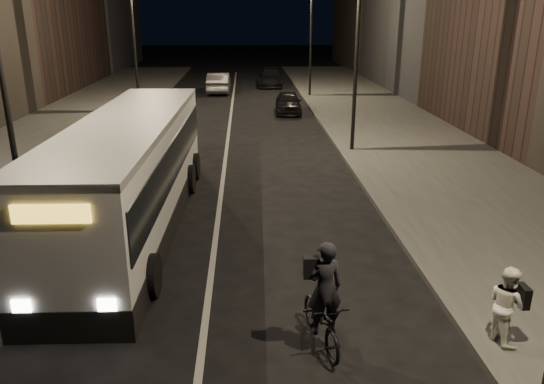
{
  "coord_description": "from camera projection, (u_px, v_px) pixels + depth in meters",
  "views": [
    {
      "loc": [
        0.89,
        -10.72,
        6.0
      ],
      "look_at": [
        1.55,
        2.38,
        1.5
      ],
      "focal_mm": 35.0,
      "sensor_mm": 36.0,
      "label": 1
    }
  ],
  "objects": [
    {
      "name": "sidewalk_right",
      "position": [
        403.0,
        140.0,
        25.64
      ],
      "size": [
        7.0,
        70.0,
        0.16
      ],
      "primitive_type": "cube",
      "color": "#3B3B38",
      "rests_on": "ground"
    },
    {
      "name": "car_far",
      "position": [
        271.0,
        77.0,
        44.29
      ],
      "size": [
        2.24,
        5.01,
        1.43
      ],
      "primitive_type": "imported",
      "rotation": [
        0.0,
        0.0,
        -0.05
      ],
      "color": "black",
      "rests_on": "ground"
    },
    {
      "name": "city_bus",
      "position": [
        131.0,
        169.0,
        15.09
      ],
      "size": [
        3.0,
        11.88,
        3.18
      ],
      "rotation": [
        0.0,
        0.0,
        -0.02
      ],
      "color": "silver",
      "rests_on": "ground"
    },
    {
      "name": "streetlight_right_mid",
      "position": [
        352.0,
        27.0,
        21.89
      ],
      "size": [
        1.2,
        0.44,
        8.12
      ],
      "color": "black",
      "rests_on": "sidewalk_right"
    },
    {
      "name": "streetlight_right_far",
      "position": [
        307.0,
        20.0,
        37.0
      ],
      "size": [
        1.2,
        0.44,
        8.12
      ],
      "color": "black",
      "rests_on": "sidewalk_right"
    },
    {
      "name": "sidewalk_left",
      "position": [
        46.0,
        144.0,
        24.83
      ],
      "size": [
        7.0,
        70.0,
        0.16
      ],
      "primitive_type": "cube",
      "color": "#3B3B38",
      "rests_on": "ground"
    },
    {
      "name": "cyclist_on_bicycle",
      "position": [
        322.0,
        311.0,
        9.82
      ],
      "size": [
        1.02,
        1.99,
        2.19
      ],
      "rotation": [
        0.0,
        0.0,
        0.2
      ],
      "color": "black",
      "rests_on": "ground"
    },
    {
      "name": "car_near",
      "position": [
        288.0,
        102.0,
        32.59
      ],
      "size": [
        1.69,
        3.88,
        1.3
      ],
      "primitive_type": "imported",
      "rotation": [
        0.0,
        0.0,
        -0.04
      ],
      "color": "black",
      "rests_on": "ground"
    },
    {
      "name": "ground",
      "position": [
        209.0,
        289.0,
        12.03
      ],
      "size": [
        180.0,
        180.0,
        0.0
      ],
      "primitive_type": "plane",
      "color": "black",
      "rests_on": "ground"
    },
    {
      "name": "car_mid",
      "position": [
        219.0,
        83.0,
        40.6
      ],
      "size": [
        1.69,
        4.71,
        1.55
      ],
      "primitive_type": "imported",
      "rotation": [
        0.0,
        0.0,
        3.13
      ],
      "color": "#3D3D40",
      "rests_on": "ground"
    },
    {
      "name": "pedestrian_woman",
      "position": [
        507.0,
        305.0,
        9.67
      ],
      "size": [
        0.72,
        0.84,
        1.51
      ],
      "primitive_type": "imported",
      "rotation": [
        0.0,
        0.0,
        1.79
      ],
      "color": "white",
      "rests_on": "sidewalk_right"
    },
    {
      "name": "streetlight_left_far",
      "position": [
        137.0,
        22.0,
        30.82
      ],
      "size": [
        1.2,
        0.44,
        8.12
      ],
      "color": "black",
      "rests_on": "sidewalk_left"
    },
    {
      "name": "streetlight_left_near",
      "position": [
        6.0,
        36.0,
        13.82
      ],
      "size": [
        1.2,
        0.44,
        8.12
      ],
      "color": "black",
      "rests_on": "sidewalk_left"
    }
  ]
}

